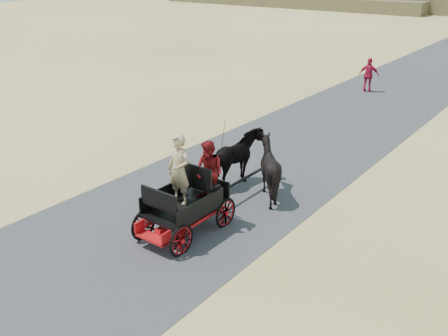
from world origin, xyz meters
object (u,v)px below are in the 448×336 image
Objects in this scene: carriage at (185,219)px; pedestrian at (369,75)px; horse_right at (269,169)px; horse_left at (238,160)px.

pedestrian is (-1.96, 16.46, 0.50)m from carriage.
horse_right is at bearing 88.23° from pedestrian.
horse_left is at bearing 83.64° from pedestrian.
horse_left is 1.10m from horse_right.
horse_right is (1.10, 0.00, 0.00)m from horse_left.
horse_right is 13.69m from pedestrian.
carriage is at bearing 79.61° from horse_right.
horse_right reaches higher than carriage.
carriage is at bearing 84.45° from pedestrian.
horse_left is 13.53m from pedestrian.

